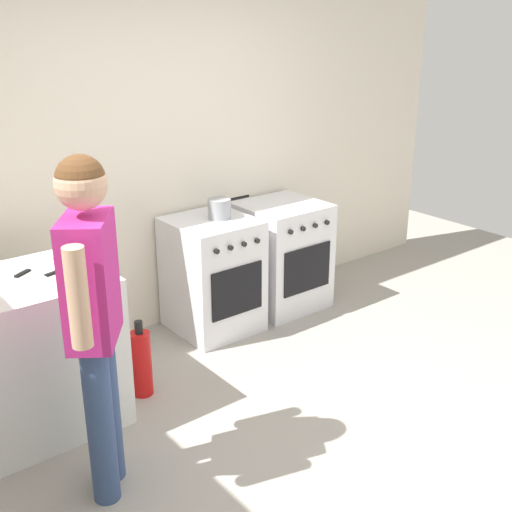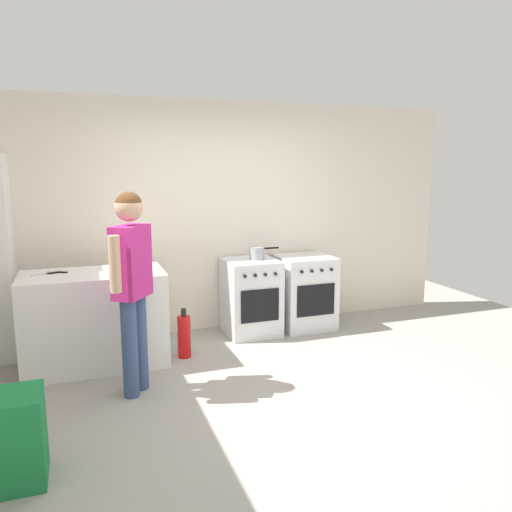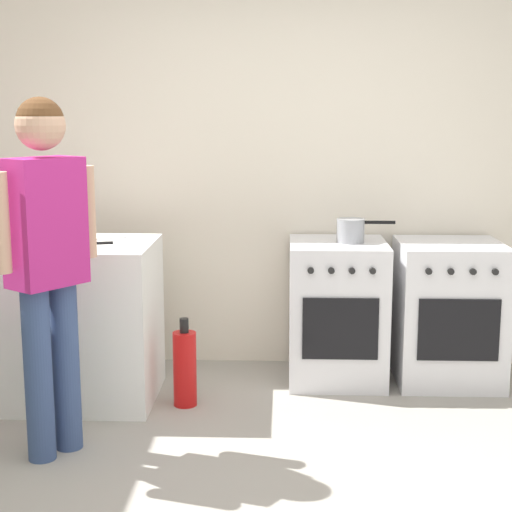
{
  "view_description": "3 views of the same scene",
  "coord_description": "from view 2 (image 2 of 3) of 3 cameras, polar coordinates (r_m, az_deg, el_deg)",
  "views": [
    {
      "loc": [
        -2.11,
        -2.05,
        2.22
      ],
      "look_at": [
        0.13,
        0.78,
        0.86
      ],
      "focal_mm": 45.0,
      "sensor_mm": 36.0,
      "label": 1
    },
    {
      "loc": [
        -1.45,
        -3.6,
        1.87
      ],
      "look_at": [
        0.13,
        0.81,
        1.04
      ],
      "focal_mm": 35.0,
      "sensor_mm": 36.0,
      "label": 2
    },
    {
      "loc": [
        0.03,
        -3.04,
        1.62
      ],
      "look_at": [
        -0.11,
        0.68,
        0.93
      ],
      "focal_mm": 55.0,
      "sensor_mm": 36.0,
      "label": 3
    }
  ],
  "objects": [
    {
      "name": "knife_paring",
      "position": [
        5.01,
        -21.63,
        -1.72
      ],
      "size": [
        0.19,
        0.13,
        0.01
      ],
      "color": "silver",
      "rests_on": "counter_unit"
    },
    {
      "name": "knife_utility",
      "position": [
        4.97,
        -22.83,
        -1.9
      ],
      "size": [
        0.24,
        0.12,
        0.01
      ],
      "color": "silver",
      "rests_on": "counter_unit"
    },
    {
      "name": "knife_bread",
      "position": [
        4.85,
        -14.91,
        -1.72
      ],
      "size": [
        0.35,
        0.12,
        0.01
      ],
      "color": "silver",
      "rests_on": "counter_unit"
    },
    {
      "name": "fire_extinguisher",
      "position": [
        5.07,
        -8.21,
        -9.05
      ],
      "size": [
        0.13,
        0.13,
        0.5
      ],
      "color": "red",
      "rests_on": "ground"
    },
    {
      "name": "counter_unit",
      "position": [
        5.0,
        -17.93,
        -6.89
      ],
      "size": [
        1.3,
        0.7,
        0.9
      ],
      "primitive_type": "cube",
      "color": "white",
      "rests_on": "ground"
    },
    {
      "name": "oven_right",
      "position": [
        5.91,
        5.55,
        -4.07
      ],
      "size": [
        0.61,
        0.62,
        0.85
      ],
      "color": "silver",
      "rests_on": "ground"
    },
    {
      "name": "ground_plane",
      "position": [
        4.31,
        2.04,
        -15.64
      ],
      "size": [
        8.0,
        8.0,
        0.0
      ],
      "primitive_type": "plane",
      "color": "gray"
    },
    {
      "name": "back_wall",
      "position": [
        5.76,
        -5.13,
        4.39
      ],
      "size": [
        6.0,
        0.1,
        2.6
      ],
      "primitive_type": "cube",
      "color": "silver",
      "rests_on": "ground"
    },
    {
      "name": "recycling_crate_lower",
      "position": [
        3.55,
        -27.24,
        -20.3
      ],
      "size": [
        0.52,
        0.36,
        0.28
      ],
      "primitive_type": "cube",
      "color": "#197238",
      "rests_on": "ground"
    },
    {
      "name": "knife_chef",
      "position": [
        5.02,
        -14.63,
        -1.31
      ],
      "size": [
        0.28,
        0.19,
        0.01
      ],
      "color": "silver",
      "rests_on": "counter_unit"
    },
    {
      "name": "pot",
      "position": [
        5.58,
        0.13,
        0.33
      ],
      "size": [
        0.35,
        0.17,
        0.14
      ],
      "color": "gray",
      "rests_on": "oven_left"
    },
    {
      "name": "person",
      "position": [
        4.16,
        -14.02,
        -2.07
      ],
      "size": [
        0.37,
        0.48,
        1.68
      ],
      "color": "#384C7A",
      "rests_on": "ground"
    },
    {
      "name": "oven_left",
      "position": [
        5.67,
        -0.59,
        -4.65
      ],
      "size": [
        0.58,
        0.62,
        0.85
      ],
      "color": "silver",
      "rests_on": "ground"
    }
  ]
}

